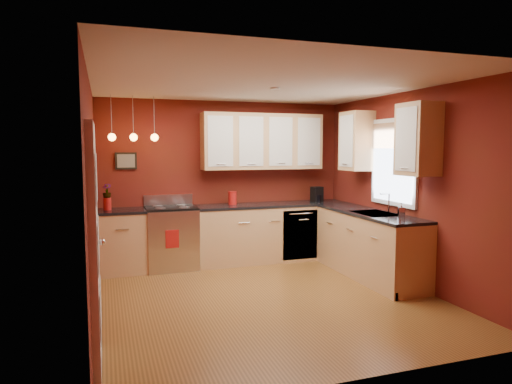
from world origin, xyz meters
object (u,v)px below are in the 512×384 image
object	(u,v)px
red_canister	(232,198)
coffee_maker	(317,195)
sink	(375,215)
soap_pump	(401,210)
gas_range	(172,237)

from	to	relation	value
red_canister	coffee_maker	distance (m)	1.46
sink	coffee_maker	world-z (taller)	sink
coffee_maker	red_canister	bearing A→B (deg)	165.61
sink	red_canister	distance (m)	2.28
sink	coffee_maker	distance (m)	1.52
red_canister	soap_pump	xyz separation A→B (m)	(1.76, -1.98, -0.01)
gas_range	red_canister	xyz separation A→B (m)	(1.00, 0.09, 0.57)
gas_range	sink	distance (m)	3.05
coffee_maker	soap_pump	size ratio (longest dim) A/B	1.35
gas_range	sink	bearing A→B (deg)	-29.78
sink	soap_pump	size ratio (longest dim) A/B	3.72
red_canister	soap_pump	size ratio (longest dim) A/B	1.13
gas_range	coffee_maker	distance (m)	2.52
gas_range	coffee_maker	size ratio (longest dim) A/B	4.38
sink	red_canister	world-z (taller)	sink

